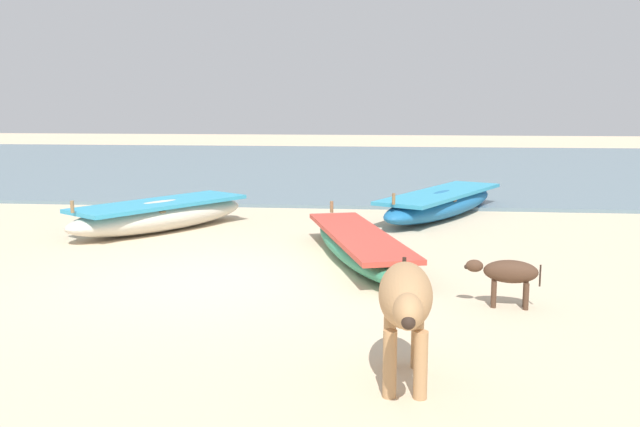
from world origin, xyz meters
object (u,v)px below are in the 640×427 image
cow_adult_tan (406,301)px  fishing_boat_2 (160,215)px  fishing_boat_3 (441,203)px  fishing_boat_4 (358,245)px  calf_near_dark (508,273)px

cow_adult_tan → fishing_boat_2: bearing=-146.7°
fishing_boat_3 → fishing_boat_4: size_ratio=1.06×
fishing_boat_2 → fishing_boat_3: fishing_boat_2 is taller
fishing_boat_2 → calf_near_dark: bearing=87.2°
fishing_boat_3 → calf_near_dark: 6.27m
cow_adult_tan → calf_near_dark: 2.64m
fishing_boat_2 → fishing_boat_4: size_ratio=0.86×
calf_near_dark → cow_adult_tan: bearing=70.1°
fishing_boat_2 → fishing_boat_3: size_ratio=0.82×
fishing_boat_3 → calf_near_dark: size_ratio=5.36×
fishing_boat_4 → fishing_boat_3: bearing=-36.8°
fishing_boat_4 → cow_adult_tan: 4.58m
fishing_boat_3 → cow_adult_tan: 8.64m
fishing_boat_3 → calf_near_dark: bearing=30.4°
fishing_boat_3 → cow_adult_tan: cow_adult_tan is taller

